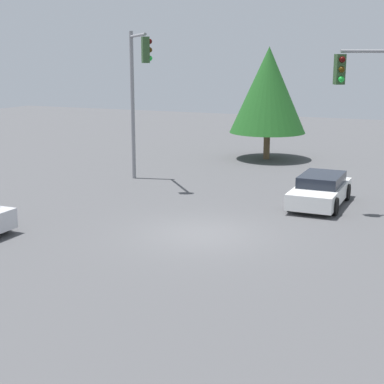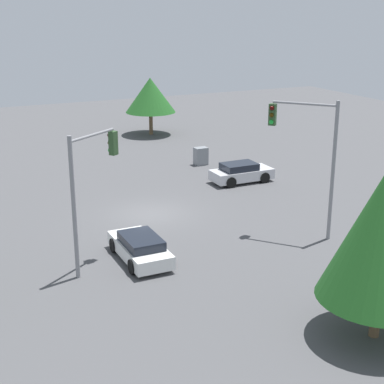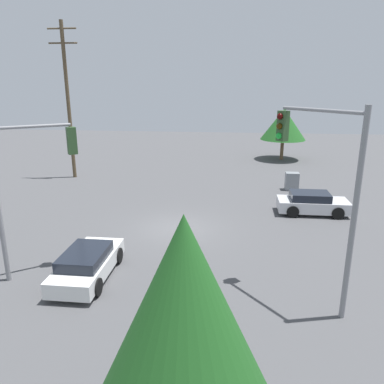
% 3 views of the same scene
% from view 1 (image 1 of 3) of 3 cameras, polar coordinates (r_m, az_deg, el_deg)
% --- Properties ---
extents(ground_plane, '(80.00, 80.00, 0.00)m').
position_cam_1_polar(ground_plane, '(19.33, 0.92, -4.10)').
color(ground_plane, '#4C4C4F').
extents(sedan_white, '(1.85, 4.16, 1.20)m').
position_cam_1_polar(sedan_white, '(23.50, 12.34, 0.18)').
color(sedan_white, silver).
rests_on(sedan_white, ground_plane).
extents(traffic_signal_main, '(2.34, 2.65, 6.83)m').
position_cam_1_polar(traffic_signal_main, '(26.63, -5.31, 10.62)').
color(traffic_signal_main, gray).
rests_on(traffic_signal_main, ground_plane).
extents(traffic_signal_cross, '(2.63, 2.02, 6.12)m').
position_cam_1_polar(traffic_signal_cross, '(22.52, 17.90, 8.47)').
color(traffic_signal_cross, gray).
rests_on(traffic_signal_cross, ground_plane).
extents(tree_right, '(4.27, 4.27, 6.25)m').
position_cam_1_polar(tree_right, '(33.47, 7.41, 9.76)').
color(tree_right, brown).
rests_on(tree_right, ground_plane).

